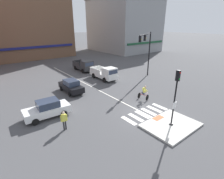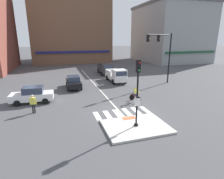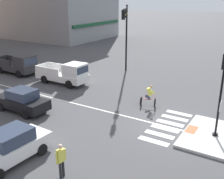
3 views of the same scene
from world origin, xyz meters
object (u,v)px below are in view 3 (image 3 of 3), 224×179
object	(u,v)px
traffic_light_mast	(126,28)
pickup_truck_charcoal_eastbound_distant	(18,65)
car_white_cross_left	(10,146)
car_black_westbound_far	(22,100)
cyclist	(149,95)
signal_pole	(222,88)
pedestrian_at_curb_left	(61,158)
pickup_truck_white_eastbound_far	(66,74)

from	to	relation	value
traffic_light_mast	pickup_truck_charcoal_eastbound_distant	xyz separation A→B (m)	(-5.53, 9.76, -3.90)
car_white_cross_left	pickup_truck_charcoal_eastbound_distant	size ratio (longest dim) A/B	0.81
traffic_light_mast	car_black_westbound_far	distance (m)	12.84
pickup_truck_charcoal_eastbound_distant	cyclist	distance (m)	15.44
signal_pole	car_black_westbound_far	xyz separation A→B (m)	(-3.19, 12.54, -2.21)
traffic_light_mast	car_white_cross_left	distance (m)	17.32
traffic_light_mast	car_black_westbound_far	xyz separation A→B (m)	(-12.07, 1.66, -4.07)
signal_pole	traffic_light_mast	xyz separation A→B (m)	(8.87, 10.89, 1.86)
car_white_cross_left	pedestrian_at_curb_left	bearing A→B (deg)	-83.12
pickup_truck_charcoal_eastbound_distant	traffic_light_mast	bearing A→B (deg)	-60.45
traffic_light_mast	pickup_truck_white_eastbound_far	distance (m)	7.51
pickup_truck_charcoal_eastbound_distant	pedestrian_at_curb_left	world-z (taller)	pickup_truck_charcoal_eastbound_distant
signal_pole	traffic_light_mast	world-z (taller)	traffic_light_mast
traffic_light_mast	car_white_cross_left	bearing A→B (deg)	-170.54
pickup_truck_white_eastbound_far	cyclist	size ratio (longest dim) A/B	3.04
pickup_truck_white_eastbound_far	car_black_westbound_far	bearing A→B (deg)	-166.74
signal_pole	cyclist	distance (m)	6.13
car_black_westbound_far	cyclist	xyz separation A→B (m)	(5.52, -7.30, 0.06)
pedestrian_at_curb_left	pickup_truck_white_eastbound_far	bearing A→B (deg)	39.93
car_white_cross_left	pickup_truck_white_eastbound_far	bearing A→B (deg)	28.35
signal_pole	traffic_light_mast	bearing A→B (deg)	50.83
signal_pole	pickup_truck_white_eastbound_far	xyz separation A→B (m)	(3.30, 14.07, -2.04)
pickup_truck_charcoal_eastbound_distant	pickup_truck_white_eastbound_far	distance (m)	6.57
car_black_westbound_far	pedestrian_at_curb_left	xyz separation A→B (m)	(-4.18, -7.41, 0.17)
signal_pole	pedestrian_at_curb_left	size ratio (longest dim) A/B	2.86
pickup_truck_charcoal_eastbound_distant	cyclist	world-z (taller)	pickup_truck_charcoal_eastbound_distant
traffic_light_mast	pickup_truck_charcoal_eastbound_distant	bearing A→B (deg)	119.55
pickup_truck_white_eastbound_far	pedestrian_at_curb_left	distance (m)	13.92
car_white_cross_left	cyclist	bearing A→B (deg)	-15.96
traffic_light_mast	pickup_truck_charcoal_eastbound_distant	distance (m)	11.88
pedestrian_at_curb_left	car_black_westbound_far	bearing A→B (deg)	60.54
traffic_light_mast	pickup_truck_white_eastbound_far	bearing A→B (deg)	150.23
car_black_westbound_far	car_white_cross_left	distance (m)	6.34
traffic_light_mast	car_black_westbound_far	bearing A→B (deg)	172.18
cyclist	pickup_truck_charcoal_eastbound_distant	bearing A→B (deg)	86.25
car_black_westbound_far	pedestrian_at_curb_left	size ratio (longest dim) A/B	2.46
car_white_cross_left	cyclist	size ratio (longest dim) A/B	2.49
traffic_light_mast	car_black_westbound_far	size ratio (longest dim) A/B	1.71
car_black_westbound_far	pickup_truck_charcoal_eastbound_distant	bearing A→B (deg)	51.12
car_white_cross_left	cyclist	distance (m)	10.47
cyclist	pedestrian_at_curb_left	world-z (taller)	cyclist
pickup_truck_charcoal_eastbound_distant	pedestrian_at_curb_left	size ratio (longest dim) A/B	3.08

